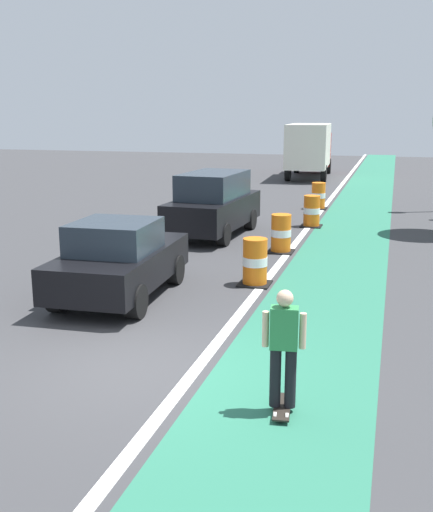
{
  "coord_description": "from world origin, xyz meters",
  "views": [
    {
      "loc": [
        3.68,
        -8.26,
        3.9
      ],
      "look_at": [
        0.36,
        3.21,
        1.1
      ],
      "focal_mm": 43.12,
      "sensor_mm": 36.0,
      "label": 1
    }
  ],
  "objects_px": {
    "parked_suv_second": "(214,204)",
    "traffic_barrel_far": "(318,196)",
    "traffic_barrel_front": "(255,262)",
    "traffic_barrel_mid": "(281,234)",
    "delivery_truck_down_block": "(310,147)",
    "skateboarder_on_lane": "(284,347)",
    "parked_sedan_nearest": "(119,260)",
    "traffic_barrel_back": "(312,211)"
  },
  "relations": [
    {
      "from": "skateboarder_on_lane",
      "to": "traffic_barrel_front",
      "type": "relative_size",
      "value": 1.55
    },
    {
      "from": "traffic_barrel_back",
      "to": "traffic_barrel_far",
      "type": "relative_size",
      "value": 1.0
    },
    {
      "from": "parked_sedan_nearest",
      "to": "traffic_barrel_front",
      "type": "distance_m",
      "value": 3.14
    },
    {
      "from": "skateboarder_on_lane",
      "to": "parked_sedan_nearest",
      "type": "xyz_separation_m",
      "value": [
        -4.28,
        4.16,
        -0.08
      ]
    },
    {
      "from": "traffic_barrel_back",
      "to": "skateboarder_on_lane",
      "type": "bearing_deg",
      "value": -84.0
    },
    {
      "from": "traffic_barrel_far",
      "to": "delivery_truck_down_block",
      "type": "height_order",
      "value": "delivery_truck_down_block"
    },
    {
      "from": "skateboarder_on_lane",
      "to": "traffic_barrel_mid",
      "type": "xyz_separation_m",
      "value": [
        -1.75,
        9.49,
        -0.38
      ]
    },
    {
      "from": "traffic_barrel_back",
      "to": "traffic_barrel_far",
      "type": "height_order",
      "value": "same"
    },
    {
      "from": "parked_sedan_nearest",
      "to": "traffic_barrel_back",
      "type": "relative_size",
      "value": 3.83
    },
    {
      "from": "traffic_barrel_front",
      "to": "traffic_barrel_back",
      "type": "xyz_separation_m",
      "value": [
        0.27,
        7.82,
        0.0
      ]
    },
    {
      "from": "skateboarder_on_lane",
      "to": "traffic_barrel_back",
      "type": "xyz_separation_m",
      "value": [
        -1.45,
        13.78,
        -0.38
      ]
    },
    {
      "from": "traffic_barrel_mid",
      "to": "delivery_truck_down_block",
      "type": "relative_size",
      "value": 0.14
    },
    {
      "from": "delivery_truck_down_block",
      "to": "traffic_barrel_far",
      "type": "bearing_deg",
      "value": -80.47
    },
    {
      "from": "parked_suv_second",
      "to": "traffic_barrel_mid",
      "type": "bearing_deg",
      "value": -35.84
    },
    {
      "from": "parked_suv_second",
      "to": "traffic_barrel_back",
      "type": "distance_m",
      "value": 3.79
    },
    {
      "from": "traffic_barrel_back",
      "to": "traffic_barrel_far",
      "type": "bearing_deg",
      "value": 93.76
    },
    {
      "from": "traffic_barrel_mid",
      "to": "traffic_barrel_far",
      "type": "distance_m",
      "value": 8.41
    },
    {
      "from": "parked_sedan_nearest",
      "to": "traffic_barrel_mid",
      "type": "xyz_separation_m",
      "value": [
        2.53,
        5.32,
        -0.3
      ]
    },
    {
      "from": "traffic_barrel_far",
      "to": "delivery_truck_down_block",
      "type": "distance_m",
      "value": 12.72
    },
    {
      "from": "parked_sedan_nearest",
      "to": "parked_suv_second",
      "type": "height_order",
      "value": "parked_suv_second"
    },
    {
      "from": "skateboarder_on_lane",
      "to": "parked_suv_second",
      "type": "bearing_deg",
      "value": 110.73
    },
    {
      "from": "skateboarder_on_lane",
      "to": "traffic_barrel_front",
      "type": "height_order",
      "value": "skateboarder_on_lane"
    },
    {
      "from": "traffic_barrel_front",
      "to": "traffic_barrel_mid",
      "type": "height_order",
      "value": "same"
    },
    {
      "from": "traffic_barrel_front",
      "to": "delivery_truck_down_block",
      "type": "relative_size",
      "value": 0.14
    },
    {
      "from": "parked_sedan_nearest",
      "to": "parked_suv_second",
      "type": "relative_size",
      "value": 0.89
    },
    {
      "from": "skateboarder_on_lane",
      "to": "delivery_truck_down_block",
      "type": "relative_size",
      "value": 0.22
    },
    {
      "from": "skateboarder_on_lane",
      "to": "traffic_barrel_front",
      "type": "xyz_separation_m",
      "value": [
        -1.72,
        5.96,
        -0.38
      ]
    },
    {
      "from": "skateboarder_on_lane",
      "to": "delivery_truck_down_block",
      "type": "bearing_deg",
      "value": 97.16
    },
    {
      "from": "skateboarder_on_lane",
      "to": "traffic_barrel_mid",
      "type": "relative_size",
      "value": 1.55
    },
    {
      "from": "skateboarder_on_lane",
      "to": "delivery_truck_down_block",
      "type": "distance_m",
      "value": 30.64
    },
    {
      "from": "skateboarder_on_lane",
      "to": "traffic_barrel_back",
      "type": "relative_size",
      "value": 1.55
    },
    {
      "from": "parked_sedan_nearest",
      "to": "traffic_barrel_far",
      "type": "relative_size",
      "value": 3.83
    },
    {
      "from": "parked_sedan_nearest",
      "to": "traffic_barrel_front",
      "type": "bearing_deg",
      "value": 35.06
    },
    {
      "from": "parked_suv_second",
      "to": "traffic_barrel_far",
      "type": "height_order",
      "value": "parked_suv_second"
    },
    {
      "from": "parked_suv_second",
      "to": "traffic_barrel_far",
      "type": "relative_size",
      "value": 4.31
    },
    {
      "from": "traffic_barrel_front",
      "to": "traffic_barrel_far",
      "type": "xyz_separation_m",
      "value": [
        -0.0,
        11.94,
        0.0
      ]
    },
    {
      "from": "parked_sedan_nearest",
      "to": "delivery_truck_down_block",
      "type": "height_order",
      "value": "delivery_truck_down_block"
    },
    {
      "from": "parked_suv_second",
      "to": "skateboarder_on_lane",
      "type": "bearing_deg",
      "value": -69.27
    },
    {
      "from": "traffic_barrel_back",
      "to": "traffic_barrel_mid",
      "type": "bearing_deg",
      "value": -94.01
    },
    {
      "from": "skateboarder_on_lane",
      "to": "traffic_barrel_far",
      "type": "relative_size",
      "value": 1.55
    },
    {
      "from": "parked_sedan_nearest",
      "to": "traffic_barrel_far",
      "type": "bearing_deg",
      "value": 79.45
    },
    {
      "from": "traffic_barrel_far",
      "to": "traffic_barrel_mid",
      "type": "bearing_deg",
      "value": -90.2
    }
  ]
}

